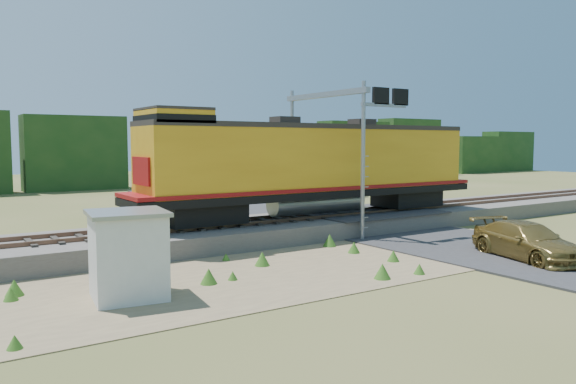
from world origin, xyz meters
TOP-DOWN VIEW (x-y plane):
  - ground at (0.00, 0.00)m, footprint 140.00×140.00m
  - ballast at (0.00, 6.00)m, footprint 70.00×5.00m
  - rails at (0.00, 6.00)m, footprint 70.00×1.54m
  - dirt_shoulder at (-2.00, 0.50)m, footprint 26.00×8.00m
  - road at (7.00, 0.74)m, footprint 7.00×66.00m
  - tree_line_north at (0.00, 38.00)m, footprint 130.00×3.00m
  - weed_clumps at (-3.50, 0.10)m, footprint 15.00×6.20m
  - locomotive at (3.55, 6.00)m, footprint 18.65×2.84m
  - shed at (-7.46, -0.33)m, footprint 2.36×2.36m
  - signal_gantry at (4.62, 5.33)m, footprint 2.80×6.20m
  - car at (6.65, -3.36)m, footprint 3.12×5.14m

SIDE VIEW (x-z plane):
  - ground at x=0.00m, z-range 0.00..0.00m
  - weed_clumps at x=-3.50m, z-range -0.28..0.28m
  - dirt_shoulder at x=-2.00m, z-range 0.00..0.03m
  - road at x=7.00m, z-range -0.34..0.52m
  - ballast at x=0.00m, z-range 0.00..0.80m
  - car at x=6.65m, z-range 0.00..1.39m
  - rails at x=0.00m, z-range 0.80..0.96m
  - shed at x=-7.46m, z-range 0.02..2.50m
  - tree_line_north at x=0.00m, z-range -0.18..6.32m
  - locomotive at x=3.55m, z-range 0.93..5.74m
  - signal_gantry at x=4.62m, z-range 1.77..8.84m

